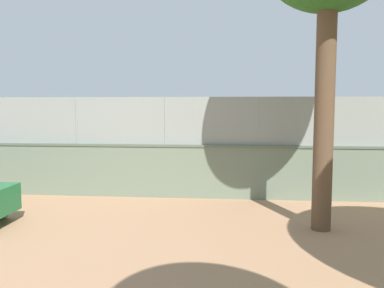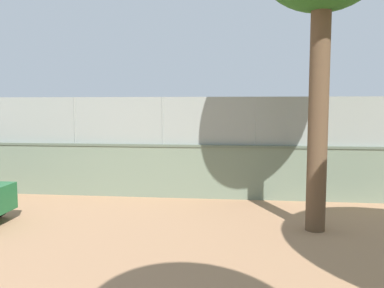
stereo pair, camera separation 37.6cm
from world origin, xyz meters
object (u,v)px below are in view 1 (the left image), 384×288
(player_foreground_swinging, at_px, (191,144))
(courtside_bench, at_px, (24,176))
(sports_ball, at_px, (169,165))
(player_near_wall_returning, at_px, (213,150))
(spare_ball_by_wall, at_px, (381,192))

(player_foreground_swinging, height_order, courtside_bench, player_foreground_swinging)
(player_foreground_swinging, bearing_deg, courtside_bench, 56.00)
(sports_ball, bearing_deg, player_near_wall_returning, 169.09)
(player_foreground_swinging, distance_m, player_near_wall_returning, 3.03)
(spare_ball_by_wall, bearing_deg, player_foreground_swinging, -46.48)
(sports_ball, xyz_separation_m, spare_ball_by_wall, (-8.70, 5.89, -0.02))
(sports_ball, relative_size, courtside_bench, 0.09)
(sports_ball, height_order, spare_ball_by_wall, sports_ball)
(player_near_wall_returning, distance_m, courtside_bench, 9.13)
(sports_ball, distance_m, spare_ball_by_wall, 10.51)
(player_foreground_swinging, height_order, spare_ball_by_wall, player_foreground_swinging)
(spare_ball_by_wall, height_order, courtside_bench, courtside_bench)
(player_near_wall_returning, height_order, spare_ball_by_wall, player_near_wall_returning)
(player_foreground_swinging, height_order, player_near_wall_returning, player_foreground_swinging)
(player_near_wall_returning, xyz_separation_m, courtside_bench, (7.08, 5.75, -0.46))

